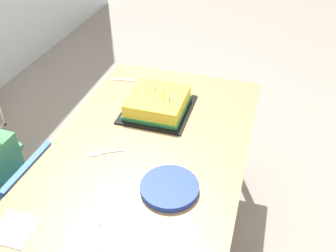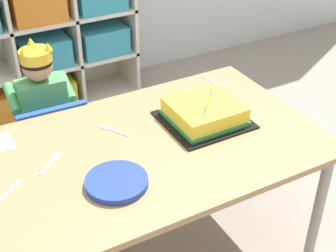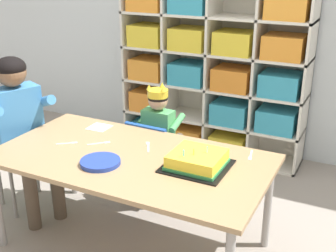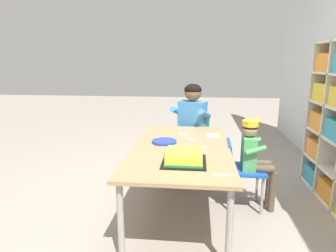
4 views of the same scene
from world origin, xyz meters
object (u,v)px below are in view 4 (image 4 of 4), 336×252
object	(u,v)px
activity_table	(181,152)
classroom_chair_blue	(241,167)
child_with_crown	(254,152)
adult_helper_seated	(190,120)
birthday_cake_on_tray	(184,157)
fork_beside_plate_stack	(191,139)
fork_near_cake_tray	(200,148)
fork_at_table_front_edge	(182,134)
paper_plate_stack	(164,142)
fork_scattered_mid_table	(223,175)
classroom_chair_adult_side	(194,137)

from	to	relation	value
activity_table	classroom_chair_blue	xyz separation A→B (m)	(-0.14, 0.53, -0.17)
classroom_chair_blue	child_with_crown	distance (m)	0.18
adult_helper_seated	birthday_cake_on_tray	bearing A→B (deg)	-67.84
fork_beside_plate_stack	fork_near_cake_tray	bearing A→B (deg)	153.90
birthday_cake_on_tray	fork_at_table_front_edge	size ratio (longest dim) A/B	3.08
paper_plate_stack	fork_at_table_front_edge	xyz separation A→B (m)	(-0.33, 0.14, -0.01)
fork_at_table_front_edge	fork_scattered_mid_table	xyz separation A→B (m)	(1.02, 0.31, 0.00)
fork_near_cake_tray	fork_beside_plate_stack	world-z (taller)	same
child_with_crown	classroom_chair_adult_side	size ratio (longest dim) A/B	1.25
activity_table	birthday_cake_on_tray	xyz separation A→B (m)	(0.38, 0.04, 0.08)
child_with_crown	paper_plate_stack	world-z (taller)	child_with_crown
child_with_crown	paper_plate_stack	xyz separation A→B (m)	(0.04, -0.79, 0.08)
paper_plate_stack	fork_at_table_front_edge	size ratio (longest dim) A/B	2.01
classroom_chair_blue	classroom_chair_adult_side	bearing A→B (deg)	30.30
child_with_crown	fork_near_cake_tray	size ratio (longest dim) A/B	6.43
classroom_chair_blue	fork_near_cake_tray	bearing A→B (deg)	115.65
paper_plate_stack	child_with_crown	bearing A→B (deg)	92.82
activity_table	fork_near_cake_tray	size ratio (longest dim) A/B	11.81
adult_helper_seated	paper_plate_stack	size ratio (longest dim) A/B	4.86
birthday_cake_on_tray	fork_near_cake_tray	bearing A→B (deg)	162.21
classroom_chair_blue	adult_helper_seated	world-z (taller)	adult_helper_seated
activity_table	classroom_chair_adult_side	world-z (taller)	classroom_chair_adult_side
paper_plate_stack	fork_beside_plate_stack	size ratio (longest dim) A/B	1.96
classroom_chair_blue	classroom_chair_adult_side	xyz separation A→B (m)	(-0.81, -0.44, 0.06)
classroom_chair_blue	classroom_chair_adult_side	distance (m)	0.92
birthday_cake_on_tray	fork_scattered_mid_table	world-z (taller)	birthday_cake_on_tray
child_with_crown	adult_helper_seated	bearing A→B (deg)	41.11
fork_at_table_front_edge	adult_helper_seated	bearing A→B (deg)	-47.31
classroom_chair_adult_side	fork_scattered_mid_table	size ratio (longest dim) A/B	5.13
adult_helper_seated	paper_plate_stack	xyz separation A→B (m)	(0.75, -0.21, -0.05)
classroom_chair_blue	fork_beside_plate_stack	bearing A→B (deg)	77.68
fork_beside_plate_stack	fork_at_table_front_edge	bearing A→B (deg)	-16.55
classroom_chair_adult_side	fork_at_table_front_edge	xyz separation A→B (m)	(0.52, -0.10, 0.17)
fork_scattered_mid_table	child_with_crown	bearing A→B (deg)	55.26
fork_beside_plate_stack	fork_scattered_mid_table	bearing A→B (deg)	151.73
child_with_crown	paper_plate_stack	distance (m)	0.79
child_with_crown	adult_helper_seated	world-z (taller)	adult_helper_seated
fork_near_cake_tray	fork_beside_plate_stack	distance (m)	0.29
birthday_cake_on_tray	fork_scattered_mid_table	distance (m)	0.34
activity_table	fork_at_table_front_edge	size ratio (longest dim) A/B	14.29
adult_helper_seated	classroom_chair_adult_side	bearing A→B (deg)	90.00
child_with_crown	adult_helper_seated	distance (m)	0.93
classroom_chair_blue	fork_near_cake_tray	xyz separation A→B (m)	(0.16, -0.37, 0.22)
classroom_chair_blue	fork_at_table_front_edge	size ratio (longest dim) A/B	5.62
activity_table	child_with_crown	world-z (taller)	child_with_crown
adult_helper_seated	fork_scattered_mid_table	distance (m)	1.46
classroom_chair_blue	fork_near_cake_tray	size ratio (longest dim) A/B	4.64
birthday_cake_on_tray	fork_beside_plate_stack	xyz separation A→B (m)	(-0.63, 0.03, -0.03)
paper_plate_stack	fork_at_table_front_edge	world-z (taller)	paper_plate_stack
classroom_chair_blue	birthday_cake_on_tray	world-z (taller)	birthday_cake_on_tray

